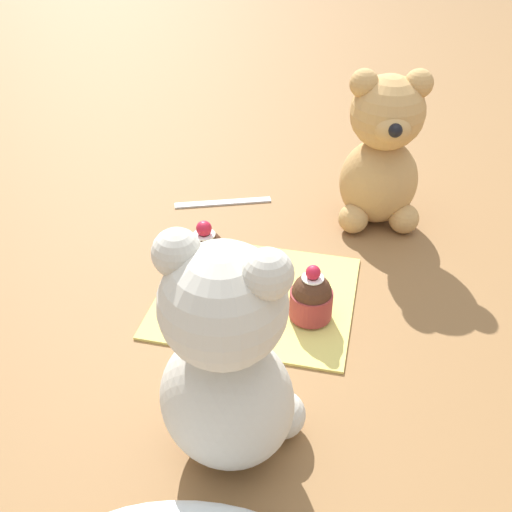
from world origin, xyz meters
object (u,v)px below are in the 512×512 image
at_px(teddy_bear_tan, 382,154).
at_px(cupcake_near_cream_bear, 311,297).
at_px(cupcake_near_tan_bear, 206,255).
at_px(teaspoon, 223,202).
at_px(teddy_bear_cream, 227,363).

relative_size(teddy_bear_tan, cupcake_near_cream_bear, 3.13).
distance_m(cupcake_near_tan_bear, teaspoon, 0.17).
height_order(teddy_bear_cream, cupcake_near_tan_bear, teddy_bear_cream).
bearing_deg(teddy_bear_tan, cupcake_near_cream_bear, -116.37).
height_order(teddy_bear_cream, teddy_bear_tan, teddy_bear_cream).
distance_m(teddy_bear_tan, cupcake_near_tan_bear, 0.25).
bearing_deg(cupcake_near_cream_bear, teddy_bear_tan, -103.87).
distance_m(teddy_bear_cream, teaspoon, 0.41).
distance_m(cupcake_near_cream_bear, teaspoon, 0.26).
xyz_separation_m(teddy_bear_tan, teaspoon, (0.20, 0.00, -0.09)).
bearing_deg(teddy_bear_tan, cupcake_near_tan_bear, -149.09).
relative_size(cupcake_near_tan_bear, teaspoon, 0.53).
bearing_deg(teaspoon, teddy_bear_tan, -19.33).
height_order(teddy_bear_tan, cupcake_near_cream_bear, teddy_bear_tan).
relative_size(cupcake_near_cream_bear, teaspoon, 0.48).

